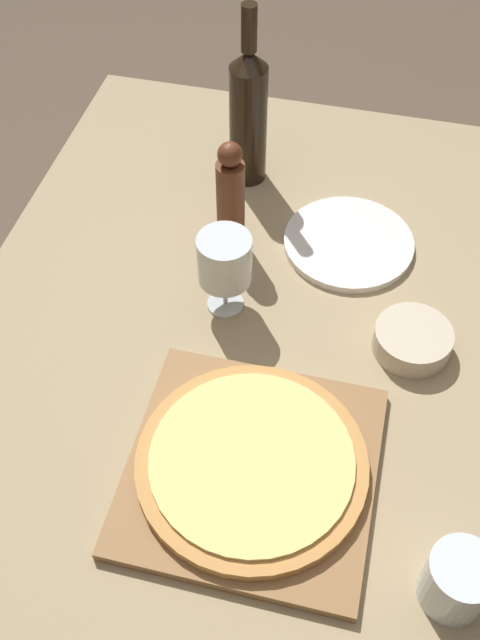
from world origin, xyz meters
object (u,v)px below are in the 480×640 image
pizza (252,463)px  pepper_mill (231,198)px  small_bowl (412,340)px  wine_glass (225,261)px  wine_bottle (248,114)px

pizza → pepper_mill: 0.48m
small_bowl → pizza: bearing=-125.8°
wine_glass → small_bowl: bearing=-3.6°
pepper_mill → pizza: bearing=-72.5°
wine_bottle → small_bowl: bearing=-45.2°
wine_glass → pizza: bearing=-69.1°
wine_glass → wine_bottle: bearing=96.8°
wine_bottle → small_bowl: size_ratio=2.84×
wine_bottle → pepper_mill: wine_bottle is taller
small_bowl → wine_glass: bearing=176.4°
pizza → small_bowl: size_ratio=2.63×
pizza → pepper_mill: size_ratio=1.50×
pizza → small_bowl: (0.20, 0.28, -0.01)m
wine_glass → small_bowl: (0.32, -0.02, -0.09)m
wine_glass → small_bowl: size_ratio=1.22×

